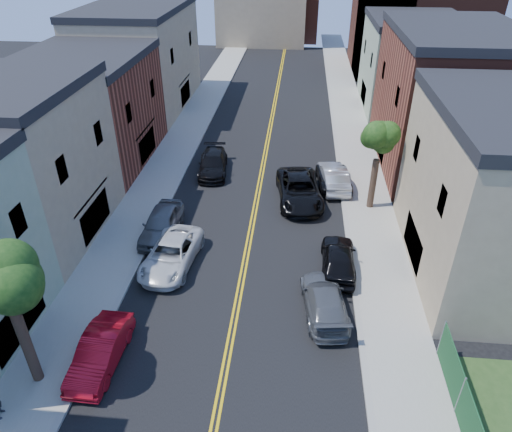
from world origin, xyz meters
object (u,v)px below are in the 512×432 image
(grey_car_right, at_px, (325,301))
(silver_car_right, at_px, (334,177))
(dark_car_right_far, at_px, (333,177))
(grey_car_left, at_px, (162,223))
(black_car_left, at_px, (213,164))
(black_car_right, at_px, (338,258))
(red_sedan, at_px, (100,351))
(black_suv_lane, at_px, (299,190))
(white_pickup, at_px, (171,254))

(grey_car_right, relative_size, silver_car_right, 1.01)
(silver_car_right, height_order, dark_car_right_far, silver_car_right)
(grey_car_left, distance_m, grey_car_right, 11.61)
(black_car_left, relative_size, black_car_right, 1.11)
(red_sedan, relative_size, black_car_right, 0.96)
(black_car_left, height_order, grey_car_right, black_car_left)
(black_car_right, xyz_separation_m, dark_car_right_far, (0.18, 10.25, -0.10))
(grey_car_left, height_order, silver_car_right, grey_car_left)
(black_suv_lane, bearing_deg, grey_car_left, -156.10)
(white_pickup, bearing_deg, black_suv_lane, 54.13)
(grey_car_right, bearing_deg, red_sedan, 16.24)
(dark_car_right_far, bearing_deg, black_car_left, -11.84)
(black_car_left, bearing_deg, red_sedan, -100.90)
(black_suv_lane, bearing_deg, silver_car_right, 35.84)
(grey_car_left, bearing_deg, silver_car_right, 35.10)
(white_pickup, bearing_deg, grey_car_left, 120.28)
(red_sedan, relative_size, black_car_left, 0.86)
(dark_car_right_far, bearing_deg, black_car_right, 85.15)
(grey_car_right, relative_size, black_car_right, 1.07)
(grey_car_left, xyz_separation_m, black_car_right, (10.82, -2.52, -0.05))
(red_sedan, distance_m, black_suv_lane, 17.59)
(black_car_left, relative_size, grey_car_right, 1.03)
(red_sedan, bearing_deg, dark_car_right_far, 60.09)
(grey_car_left, bearing_deg, black_car_left, 80.33)
(black_car_left, distance_m, black_suv_lane, 7.85)
(red_sedan, distance_m, black_car_left, 19.35)
(white_pickup, height_order, black_car_left, same)
(black_car_right, bearing_deg, silver_car_right, -89.28)
(dark_car_right_far, bearing_deg, red_sedan, 54.68)
(black_car_right, bearing_deg, white_pickup, 4.27)
(black_car_right, bearing_deg, grey_car_right, 77.63)
(white_pickup, xyz_separation_m, black_car_right, (9.47, 0.41, 0.04))
(white_pickup, distance_m, black_suv_lane, 10.80)
(dark_car_right_far, xyz_separation_m, black_suv_lane, (-2.50, -2.56, 0.17))
(white_pickup, xyz_separation_m, grey_car_right, (8.59, -3.06, -0.03))
(red_sedan, bearing_deg, grey_car_left, 91.56)
(grey_car_left, distance_m, black_suv_lane, 9.94)
(grey_car_right, distance_m, dark_car_right_far, 13.76)
(black_car_right, bearing_deg, grey_car_left, -11.37)
(black_car_left, bearing_deg, grey_car_left, -106.41)
(white_pickup, distance_m, grey_car_right, 9.12)
(white_pickup, distance_m, silver_car_right, 14.22)
(grey_car_right, distance_m, silver_car_right, 13.55)
(dark_car_right_far, relative_size, black_suv_lane, 0.81)
(red_sedan, xyz_separation_m, black_car_left, (1.67, 19.28, 0.01))
(black_car_right, distance_m, black_suv_lane, 8.03)
(white_pickup, xyz_separation_m, dark_car_right_far, (9.65, 10.66, -0.05))
(black_car_left, bearing_deg, black_suv_lane, -35.50)
(dark_car_right_far, bearing_deg, white_pickup, 44.02)
(white_pickup, relative_size, black_suv_lane, 0.87)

